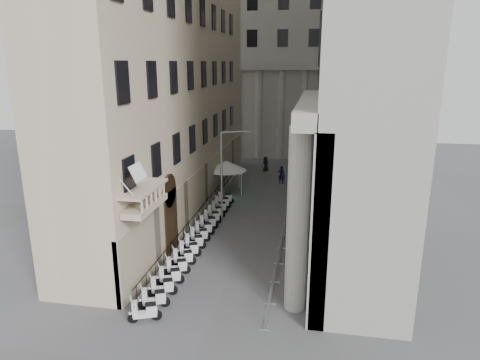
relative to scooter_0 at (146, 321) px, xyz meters
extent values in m
cube|color=beige|center=(-4.19, 18.76, 17.00)|extent=(5.00, 36.00, 34.00)
cube|color=#ADABA3|center=(3.31, 44.76, 15.00)|extent=(22.00, 10.00, 30.00)
cylinder|color=silver|center=(-1.71, 21.63, 1.12)|extent=(0.06, 0.06, 2.23)
cylinder|color=silver|center=(1.13, 21.63, 1.12)|extent=(0.06, 0.06, 2.23)
cylinder|color=silver|center=(-1.71, 24.47, 1.12)|extent=(0.06, 0.06, 2.23)
cylinder|color=silver|center=(1.13, 24.47, 1.12)|extent=(0.06, 0.06, 2.23)
cube|color=silver|center=(-0.29, 23.05, 2.28)|extent=(3.04, 3.04, 0.12)
cone|color=silver|center=(-0.29, 23.05, 2.79)|extent=(4.06, 4.06, 1.01)
cylinder|color=#96999E|center=(0.81, 14.52, 3.82)|extent=(0.16, 0.16, 7.63)
cylinder|color=#96999E|center=(1.86, 14.96, 7.63)|extent=(2.16, 0.99, 0.12)
cube|color=#96999E|center=(2.83, 15.37, 7.59)|extent=(0.52, 0.38, 0.14)
cube|color=black|center=(-0.75, 20.89, 0.94)|extent=(0.49, 0.92, 1.87)
cube|color=#19E54C|center=(-0.61, 20.93, 1.15)|extent=(0.21, 0.66, 1.04)
imported|color=#0E0D35|center=(4.62, 27.46, 0.99)|extent=(0.82, 0.64, 1.99)
imported|color=black|center=(6.03, 30.59, 0.96)|extent=(1.17, 1.09, 1.93)
imported|color=black|center=(2.19, 32.76, 0.91)|extent=(1.05, 1.02, 1.83)
camera|label=1|loc=(8.35, -18.26, 13.02)|focal=32.00mm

